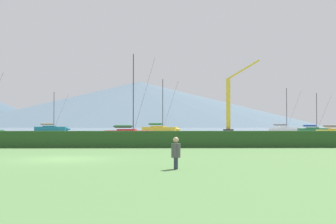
{
  "coord_description": "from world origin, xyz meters",
  "views": [
    {
      "loc": [
        4.94,
        -21.66,
        1.72
      ],
      "look_at": [
        6.74,
        65.5,
        4.34
      ],
      "focal_mm": 45.87,
      "sensor_mm": 36.0,
      "label": 1
    }
  ],
  "objects": [
    {
      "name": "sailboat_slip_9",
      "position": [
        5.22,
        76.23,
        0.76
      ],
      "size": [
        9.23,
        4.96,
        12.17
      ],
      "rotation": [
        0.0,
        0.0,
        -0.31
      ],
      "color": "gold",
      "rests_on": "harbor_water"
    },
    {
      "name": "sailboat_slip_2",
      "position": [
        37.34,
        67.03,
        0.61
      ],
      "size": [
        7.59,
        3.02,
        8.38
      ],
      "rotation": [
        0.0,
        0.0,
        -0.13
      ],
      "color": "#236B38",
      "rests_on": "harbor_water"
    },
    {
      "name": "hedge_line",
      "position": [
        0.0,
        11.0,
        0.63
      ],
      "size": [
        80.0,
        1.2,
        1.26
      ],
      "primitive_type": "cube",
      "color": "#284C23",
      "rests_on": "ground_plane"
    },
    {
      "name": "sailboat_slip_3",
      "position": [
        1.07,
        35.35,
        0.62
      ],
      "size": [
        7.36,
        3.38,
        11.17
      ],
      "rotation": [
        0.0,
        0.0,
        -0.21
      ],
      "color": "red",
      "rests_on": "harbor_water"
    },
    {
      "name": "person_seated_viewer",
      "position": [
        5.59,
        -4.98,
        0.69
      ],
      "size": [
        0.36,
        0.56,
        1.25
      ],
      "rotation": [
        0.0,
        0.0,
        -0.17
      ],
      "color": "#2D3347",
      "rests_on": "ground_plane"
    },
    {
      "name": "sailboat_slip_4",
      "position": [
        -22.64,
        88.84,
        0.76
      ],
      "size": [
        9.31,
        3.24,
        10.15
      ],
      "rotation": [
        0.0,
        0.0,
        -0.06
      ],
      "color": "#19707A",
      "rests_on": "harbor_water"
    },
    {
      "name": "ground_plane",
      "position": [
        0.0,
        0.0,
        0.0
      ],
      "size": [
        1000.0,
        1000.0,
        0.0
      ],
      "primitive_type": "plane",
      "color": "#517A42"
    },
    {
      "name": "sailboat_slip_7",
      "position": [
        35.23,
        81.2,
        0.7
      ],
      "size": [
        8.63,
        4.03,
        10.56
      ],
      "rotation": [
        0.0,
        0.0,
        -0.22
      ],
      "color": "white",
      "rests_on": "harbor_water"
    },
    {
      "name": "dock_crane",
      "position": [
        20.32,
        71.37,
        5.33
      ],
      "size": [
        7.98,
        2.0,
        16.07
      ],
      "color": "#333338",
      "rests_on": "ground_plane"
    },
    {
      "name": "harbor_water",
      "position": [
        0.0,
        137.0,
        0.0
      ],
      "size": [
        320.0,
        246.0,
        0.0
      ],
      "primitive_type": "cube",
      "color": "#8499A8",
      "rests_on": "ground_plane"
    },
    {
      "name": "distant_hill_west_ridge",
      "position": [
        -14.45,
        393.93,
        21.79
      ],
      "size": [
        342.86,
        342.86,
        43.58
      ],
      "primitive_type": "cone",
      "color": "#4C6070",
      "rests_on": "ground_plane"
    }
  ]
}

